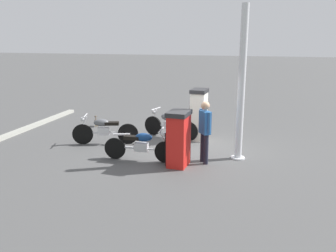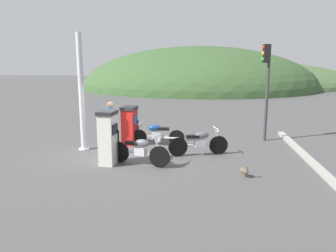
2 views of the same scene
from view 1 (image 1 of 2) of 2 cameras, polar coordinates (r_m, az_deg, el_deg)
ground_plane at (r=10.69m, az=2.44°, el=-3.97°), size 120.00×120.00×0.00m
fuel_pump_near at (r=11.65m, az=5.06°, el=1.93°), size 0.57×0.71×1.71m
fuel_pump_far at (r=9.22m, az=1.74°, el=-2.02°), size 0.60×0.78×1.49m
motorcycle_near_pump at (r=11.91m, az=0.26°, el=0.29°), size 2.04×0.77×0.97m
motorcycle_far_pump at (r=9.68m, az=-4.45°, el=-3.10°), size 2.08×0.56×0.94m
motorcycle_extra at (r=11.36m, az=-10.40°, el=-0.59°), size 2.02×0.84×0.97m
attendant_person at (r=9.40m, az=6.05°, el=-0.32°), size 0.42×0.51×1.71m
wandering_duck at (r=13.77m, az=-11.68°, el=0.72°), size 0.32×0.37×0.41m
canopy_support_pole at (r=9.70m, az=11.92°, el=6.18°), size 0.40×0.40×4.21m
road_edge_kerb at (r=13.52m, az=-23.84°, el=-1.05°), size 0.56×8.01×0.12m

